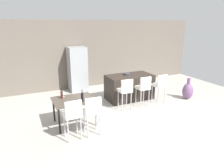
{
  "coord_description": "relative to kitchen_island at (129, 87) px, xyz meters",
  "views": [
    {
      "loc": [
        -3.32,
        -5.41,
        2.76
      ],
      "look_at": [
        -0.59,
        0.39,
        0.85
      ],
      "focal_mm": 32.77,
      "sensor_mm": 36.0,
      "label": 1
    }
  ],
  "objects": [
    {
      "name": "wine_glass_left",
      "position": [
        -2.62,
        -0.78,
        0.4
      ],
      "size": [
        0.07,
        0.07,
        0.17
      ],
      "color": "silver",
      "rests_on": "dining_table"
    },
    {
      "name": "bar_chair_left",
      "position": [
        -0.62,
        -0.83,
        0.24
      ],
      "size": [
        0.42,
        0.42,
        1.05
      ],
      "color": "white",
      "rests_on": "ground_plane"
    },
    {
      "name": "back_wall",
      "position": [
        -0.38,
        2.26,
        0.99
      ],
      "size": [
        10.0,
        0.12,
        2.9
      ],
      "primitive_type": "cube",
      "color": "#665B51",
      "rests_on": "ground_plane"
    },
    {
      "name": "dining_chair_near",
      "position": [
        -2.66,
        -1.9,
        0.24
      ],
      "size": [
        0.42,
        0.42,
        1.05
      ],
      "color": "white",
      "rests_on": "ground_plane"
    },
    {
      "name": "refrigerator",
      "position": [
        -1.46,
        1.82,
        0.46
      ],
      "size": [
        0.72,
        0.68,
        1.84
      ],
      "primitive_type": "cube",
      "color": "#939699",
      "rests_on": "ground_plane"
    },
    {
      "name": "wine_bottle_far",
      "position": [
        -2.24,
        -1.37,
        0.41
      ],
      "size": [
        0.07,
        0.07,
        0.34
      ],
      "color": "black",
      "rests_on": "dining_table"
    },
    {
      "name": "floor_vase",
      "position": [
        1.98,
        -0.96,
        -0.15
      ],
      "size": [
        0.39,
        0.39,
        0.81
      ],
      "color": "#704C75",
      "rests_on": "ground_plane"
    },
    {
      "name": "bar_chair_middle",
      "position": [
        0.08,
        -0.83,
        0.24
      ],
      "size": [
        0.4,
        0.4,
        1.05
      ],
      "color": "white",
      "rests_on": "ground_plane"
    },
    {
      "name": "kitchen_island",
      "position": [
        0.0,
        0.0,
        0.0
      ],
      "size": [
        1.71,
        0.89,
        0.92
      ],
      "primitive_type": "cube",
      "color": "black",
      "rests_on": "ground_plane"
    },
    {
      "name": "bar_chair_right",
      "position": [
        0.77,
        -0.83,
        0.24
      ],
      "size": [
        0.42,
        0.42,
        1.05
      ],
      "color": "white",
      "rests_on": "ground_plane"
    },
    {
      "name": "dining_chair_far",
      "position": [
        -2.16,
        -1.9,
        0.24
      ],
      "size": [
        0.42,
        0.42,
        1.05
      ],
      "color": "white",
      "rests_on": "ground_plane"
    },
    {
      "name": "wine_bottle_end",
      "position": [
        -2.69,
        -0.88,
        0.39
      ],
      "size": [
        0.06,
        0.06,
        0.3
      ],
      "color": "#471E19",
      "rests_on": "dining_table"
    },
    {
      "name": "fruit_bowl",
      "position": [
        -0.07,
        0.09,
        0.5
      ],
      "size": [
        0.26,
        0.26,
        0.07
      ],
      "primitive_type": "cylinder",
      "color": "#333338",
      "rests_on": "kitchen_island"
    },
    {
      "name": "dining_table",
      "position": [
        -2.41,
        -1.09,
        0.21
      ],
      "size": [
        1.12,
        0.9,
        0.74
      ],
      "color": "#4C4238",
      "rests_on": "ground_plane"
    },
    {
      "name": "ground_plane",
      "position": [
        -0.38,
        -0.93,
        -0.46
      ],
      "size": [
        10.0,
        10.0,
        0.0
      ],
      "primitive_type": "plane",
      "color": "#ADA89E"
    }
  ]
}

